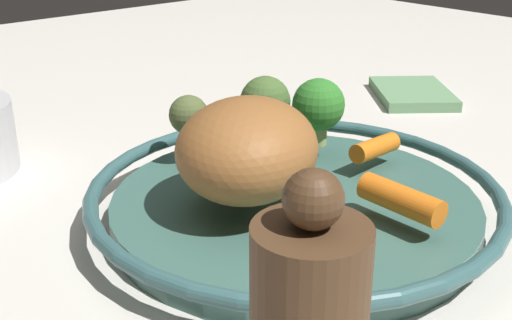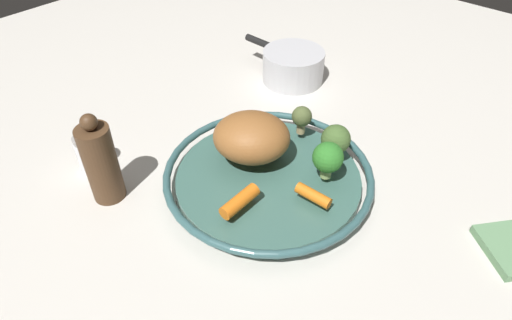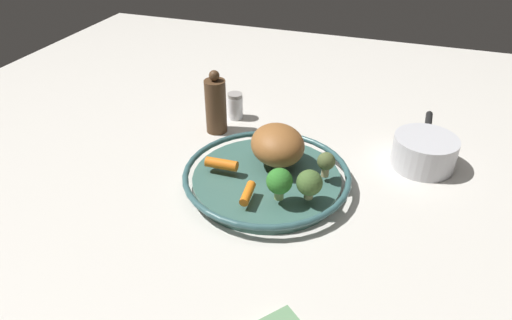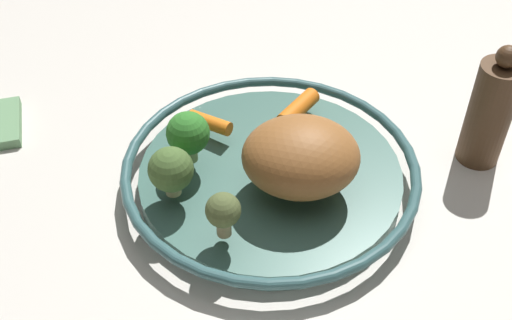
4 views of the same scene
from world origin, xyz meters
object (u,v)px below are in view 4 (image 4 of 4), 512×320
Objects in this scene: broccoli_floret_mid at (171,170)px; broccoli_floret_edge at (223,212)px; serving_bowl at (270,173)px; baby_carrot_center at (298,108)px; roast_chicken_piece at (301,157)px; baby_carrot_right at (210,123)px; pepper_mill at (490,112)px; broccoli_floret_large at (188,134)px.

broccoli_floret_edge is (-0.01, -0.08, -0.00)m from broccoli_floret_mid.
serving_bowl is 6.48× the size of broccoli_floret_edge.
broccoli_floret_edge is at bearing -168.17° from baby_carrot_center.
baby_carrot_right is at bearing 83.52° from roast_chicken_piece.
pepper_mill is at bearing -34.49° from roast_chicken_piece.
baby_carrot_right is 0.12m from broccoli_floret_mid.
roast_chicken_piece is 2.25× the size of baby_carrot_right.
pepper_mill reaches higher than broccoli_floret_large.
roast_chicken_piece is 1.89× the size of baby_carrot_center.
serving_bowl is 2.71× the size of roast_chicken_piece.
roast_chicken_piece is 0.15m from baby_carrot_right.
roast_chicken_piece is 0.25m from pepper_mill.
broccoli_floret_edge is 0.35m from pepper_mill.
serving_bowl is at bearing 10.79° from broccoli_floret_edge.
pepper_mill reaches higher than serving_bowl.
broccoli_floret_large is at bearing 157.76° from baby_carrot_center.
broccoli_floret_mid is at bearing 140.52° from pepper_mill.
serving_bowl is 5.11× the size of baby_carrot_center.
pepper_mill reaches higher than broccoli_floret_edge.
broccoli_floret_large is at bearing 132.66° from pepper_mill.
broccoli_floret_mid is 0.08m from broccoli_floret_edge.
pepper_mill is at bearing -56.48° from baby_carrot_right.
broccoli_floret_large is at bearing 20.67° from broccoli_floret_mid.
serving_bowl is 5.83× the size of broccoli_floret_mid.
broccoli_floret_mid reaches higher than serving_bowl.
baby_carrot_right is at bearing 15.85° from broccoli_floret_large.
broccoli_floret_large is (0.05, 0.02, 0.00)m from broccoli_floret_mid.
baby_carrot_right is 0.88× the size of broccoli_floret_large.
pepper_mill is at bearing -43.65° from serving_bowl.
broccoli_floret_edge is (-0.12, -0.02, 0.05)m from serving_bowl.
serving_bowl is 0.07m from roast_chicken_piece.
broccoli_floret_large is 0.40× the size of pepper_mill.
baby_carrot_center is 0.20m from broccoli_floret_mid.
serving_bowl is 0.13m from broccoli_floret_mid.
baby_carrot_right is at bearing 138.77° from baby_carrot_center.
broccoli_floret_edge is at bearing -123.46° from broccoli_floret_large.
pepper_mill reaches higher than baby_carrot_right.
baby_carrot_center reaches higher than baby_carrot_right.
broccoli_floret_mid is (-0.09, 0.11, -0.01)m from roast_chicken_piece.
pepper_mill reaches higher than baby_carrot_center.
serving_bowl is at bearing 136.35° from pepper_mill.
serving_bowl is 5.39× the size of broccoli_floret_large.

